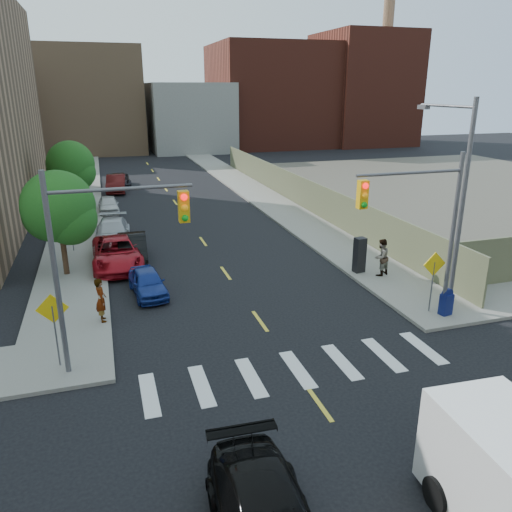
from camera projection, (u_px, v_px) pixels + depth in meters
ground at (348, 444)px, 13.74m from camera, size 160.00×160.00×0.00m
sidewalk_nw at (82, 187)px, 49.08m from camera, size 3.50×73.00×0.15m
sidewalk_ne at (234, 178)px, 53.44m from camera, size 3.50×73.00×0.15m
fence_north at (297, 190)px, 41.37m from camera, size 0.12×44.00×2.50m
gravel_lot at (464, 188)px, 48.73m from camera, size 36.00×42.00×0.06m
bg_bldg_midwest at (93, 100)px, 74.79m from camera, size 14.00×16.00×15.00m
bg_bldg_center at (188, 117)px, 77.71m from camera, size 12.00×16.00×10.00m
bg_bldg_east at (269, 96)px, 82.49m from camera, size 18.00×18.00×16.00m
bg_bldg_fareast at (362, 90)px, 84.85m from camera, size 14.00×16.00×18.00m
smokestack at (385, 58)px, 84.37m from camera, size 1.80×1.80×28.00m
signal_nw at (102, 245)px, 16.04m from camera, size 4.59×0.30×7.00m
signal_ne at (422, 218)px, 19.40m from camera, size 4.59×0.30×7.00m
streetlight_ne at (457, 192)px, 20.61m from camera, size 0.25×3.70×9.00m
warn_sign_nw at (53, 317)px, 16.79m from camera, size 1.06×0.06×2.83m
warn_sign_ne at (434, 271)px, 21.00m from camera, size 1.06×0.06×2.83m
warn_sign_midwest at (70, 220)px, 29.01m from camera, size 1.06×0.06×2.83m
tree_west_near at (59, 211)px, 24.89m from camera, size 3.66×3.64×5.52m
tree_west_far at (71, 167)px, 38.46m from camera, size 3.66×3.64×5.52m
parked_car_blue at (148, 282)px, 23.50m from camera, size 1.79×3.73×1.23m
parked_car_black at (133, 248)px, 28.06m from camera, size 1.78×4.54×1.47m
parked_car_red at (117, 253)px, 27.19m from camera, size 2.60×5.61×1.56m
parked_car_silver at (112, 232)px, 31.12m from camera, size 2.46×5.29×1.50m
parked_car_white at (108, 205)px, 38.95m from camera, size 1.57×3.80×1.29m
parked_car_maroon at (116, 184)px, 46.70m from camera, size 2.06×4.93×1.58m
parked_car_grey at (119, 180)px, 49.35m from camera, size 2.18×4.62×1.28m
mailbox at (446, 302)px, 21.09m from camera, size 0.55×0.46×1.19m
payphone at (360, 255)px, 25.90m from camera, size 0.60×0.51×1.85m
pedestrian_west at (101, 300)px, 20.40m from camera, size 0.53×0.74×1.87m
pedestrian_east at (381, 257)px, 25.42m from camera, size 1.14×1.03×1.93m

